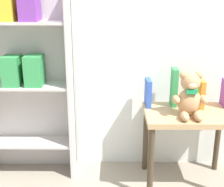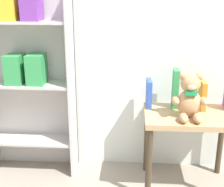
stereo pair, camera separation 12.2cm
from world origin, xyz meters
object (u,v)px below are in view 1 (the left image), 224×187
(bookshelf_side, at_px, (26,72))
(book_standing_blue, at_px, (148,93))
(teddy_bear, at_px, (190,96))
(book_standing_green, at_px, (174,87))
(display_table, at_px, (189,125))
(book_standing_orange, at_px, (200,93))

(bookshelf_side, height_order, book_standing_blue, bookshelf_side)
(teddy_bear, distance_m, book_standing_green, 0.20)
(teddy_bear, xyz_separation_m, book_standing_green, (-0.07, 0.19, -0.00))
(display_table, distance_m, book_standing_green, 0.27)
(teddy_bear, distance_m, book_standing_orange, 0.21)
(book_standing_blue, relative_size, book_standing_orange, 0.98)
(display_table, xyz_separation_m, book_standing_green, (-0.09, 0.13, 0.22))
(display_table, distance_m, teddy_bear, 0.23)
(bookshelf_side, height_order, teddy_bear, bookshelf_side)
(bookshelf_side, xyz_separation_m, book_standing_green, (1.03, -0.04, -0.10))
(book_standing_green, bearing_deg, bookshelf_side, 179.45)
(book_standing_orange, bearing_deg, book_standing_blue, 176.11)
(display_table, distance_m, book_standing_orange, 0.23)
(teddy_bear, height_order, book_standing_orange, teddy_bear)
(book_standing_blue, bearing_deg, teddy_bear, -39.98)
(book_standing_green, relative_size, book_standing_orange, 1.38)
(book_standing_orange, bearing_deg, book_standing_green, 171.77)
(display_table, bearing_deg, bookshelf_side, 171.44)
(bookshelf_side, relative_size, display_table, 2.26)
(bookshelf_side, relative_size, book_standing_blue, 7.10)
(teddy_bear, bearing_deg, book_standing_blue, 142.70)
(bookshelf_side, bearing_deg, display_table, -8.56)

